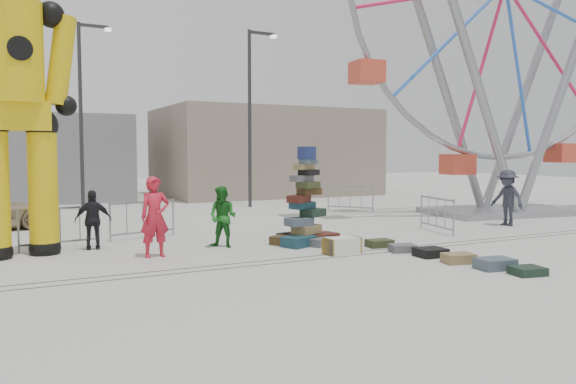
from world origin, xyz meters
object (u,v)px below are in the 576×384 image
pedestrian_grey (507,198)px  barricade_wheel_back (350,198)px  crash_test_dummy (16,94)px  lamp_post_right (252,109)px  pedestrian_green (223,217)px  steamer_trunk (342,246)px  barricade_dummy_b (60,228)px  lamp_post_left (83,106)px  barricade_wheel_front (437,214)px  suitcase_tower (305,217)px  pedestrian_black (93,220)px  ferris_wheel (505,15)px  pedestrian_red (155,217)px  barricade_dummy_c (143,219)px

pedestrian_grey → barricade_wheel_back: bearing=-165.9°
barricade_wheel_back → crash_test_dummy: bearing=-104.9°
lamp_post_right → pedestrian_green: (-5.15, -9.81, -3.68)m
lamp_post_right → steamer_trunk: size_ratio=9.36×
barricade_dummy_b → lamp_post_left: bearing=67.9°
lamp_post_right → pedestrian_green: size_ratio=4.98×
barricade_wheel_front → lamp_post_right: bearing=23.4°
lamp_post_left → barricade_wheel_back: lamp_post_left is taller
lamp_post_left → steamer_trunk: size_ratio=9.36×
suitcase_tower → barricade_dummy_b: 6.40m
pedestrian_green → pedestrian_black: 3.29m
crash_test_dummy → ferris_wheel: ferris_wheel is taller
pedestrian_grey → steamer_trunk: bearing=-80.6°
barricade_wheel_front → lamp_post_left: bearing=49.2°
pedestrian_red → pedestrian_black: 2.09m
lamp_post_left → steamer_trunk: (4.11, -14.04, -4.28)m
barricade_dummy_c → pedestrian_black: pedestrian_black is taller
steamer_trunk → ferris_wheel: bearing=22.0°
lamp_post_right → pedestrian_grey: 11.83m
crash_test_dummy → pedestrian_green: size_ratio=4.54×
lamp_post_left → barricade_dummy_b: 10.99m
lamp_post_right → pedestrian_grey: lamp_post_right is taller
suitcase_tower → barricade_dummy_c: size_ratio=1.32×
lamp_post_left → pedestrian_black: size_ratio=5.23×
suitcase_tower → pedestrian_green: (-2.21, 0.44, 0.06)m
barricade_dummy_c → pedestrian_red: (-0.42, -3.08, 0.41)m
ferris_wheel → pedestrian_red: size_ratio=8.38×
barricade_wheel_front → pedestrian_red: 8.91m
lamp_post_left → barricade_wheel_back: bearing=-30.1°
lamp_post_left → barricade_dummy_c: 10.07m
suitcase_tower → barricade_wheel_back: suitcase_tower is taller
suitcase_tower → barricade_wheel_back: (5.83, 6.51, -0.19)m
barricade_dummy_c → lamp_post_right: bearing=32.7°
steamer_trunk → pedestrian_black: (-5.32, 3.43, 0.56)m
lamp_post_left → crash_test_dummy: 11.22m
barricade_dummy_c → pedestrian_grey: pedestrian_grey is taller
ferris_wheel → pedestrian_grey: (-2.69, -2.71, -6.98)m
barricade_wheel_back → pedestrian_black: bearing=-102.9°
lamp_post_left → steamer_trunk: bearing=-73.7°
suitcase_tower → ferris_wheel: (10.64, 2.84, 7.19)m
lamp_post_left → pedestrian_grey: (12.01, -12.12, -3.53)m
suitcase_tower → barricade_wheel_back: size_ratio=1.32×
pedestrian_red → lamp_post_right: bearing=53.4°
lamp_post_left → pedestrian_red: size_ratio=4.16×
lamp_post_left → pedestrian_green: 12.51m
ferris_wheel → crash_test_dummy: bearing=-167.3°
lamp_post_right → lamp_post_left: same height
pedestrian_black → pedestrian_grey: pedestrian_grey is taller
ferris_wheel → pedestrian_red: 16.59m
barricade_wheel_back → pedestrian_red: bearing=-93.0°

